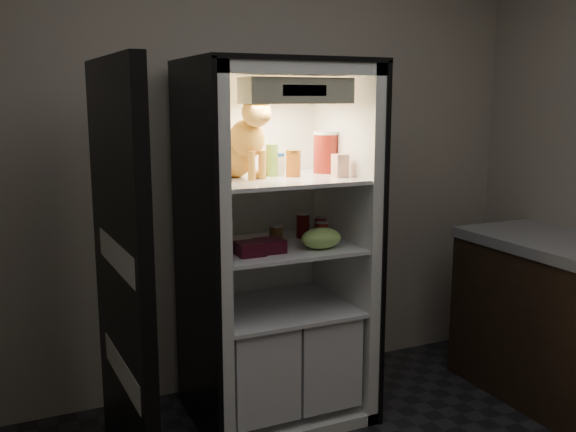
# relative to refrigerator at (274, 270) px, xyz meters

# --- Properties ---
(room_shell) EXTENTS (3.60, 3.60, 3.60)m
(room_shell) POSITION_rel_refrigerator_xyz_m (0.00, -1.38, 0.83)
(room_shell) COLOR white
(room_shell) RESTS_ON floor
(refrigerator) EXTENTS (0.90, 0.72, 1.88)m
(refrigerator) POSITION_rel_refrigerator_xyz_m (0.00, 0.00, 0.00)
(refrigerator) COLOR white
(refrigerator) RESTS_ON floor
(fridge_door) EXTENTS (0.09, 0.87, 1.85)m
(fridge_door) POSITION_rel_refrigerator_xyz_m (-0.85, -0.34, 0.12)
(fridge_door) COLOR black
(fridge_door) RESTS_ON floor
(tabby_cat) EXTENTS (0.40, 0.43, 0.44)m
(tabby_cat) POSITION_rel_refrigerator_xyz_m (-0.17, 0.01, 0.66)
(tabby_cat) COLOR #BD6F18
(tabby_cat) RESTS_ON refrigerator
(parmesan_shaker) EXTENTS (0.06, 0.06, 0.17)m
(parmesan_shaker) POSITION_rel_refrigerator_xyz_m (-0.01, 0.00, 0.58)
(parmesan_shaker) COLOR #268E31
(parmesan_shaker) RESTS_ON refrigerator
(mayo_tub) EXTENTS (0.08, 0.08, 0.11)m
(mayo_tub) POSITION_rel_refrigerator_xyz_m (0.03, 0.03, 0.56)
(mayo_tub) COLOR white
(mayo_tub) RESTS_ON refrigerator
(salsa_jar) EXTENTS (0.08, 0.08, 0.14)m
(salsa_jar) POSITION_rel_refrigerator_xyz_m (0.08, -0.06, 0.57)
(salsa_jar) COLOR maroon
(salsa_jar) RESTS_ON refrigerator
(pepper_jar) EXTENTS (0.13, 0.13, 0.22)m
(pepper_jar) POSITION_rel_refrigerator_xyz_m (0.31, 0.02, 0.61)
(pepper_jar) COLOR maroon
(pepper_jar) RESTS_ON refrigerator
(cream_carton) EXTENTS (0.07, 0.07, 0.12)m
(cream_carton) POSITION_rel_refrigerator_xyz_m (0.29, -0.18, 0.56)
(cream_carton) COLOR white
(cream_carton) RESTS_ON refrigerator
(soda_can_a) EXTENTS (0.07, 0.07, 0.13)m
(soda_can_a) POSITION_rel_refrigerator_xyz_m (0.19, 0.04, 0.21)
(soda_can_a) COLOR black
(soda_can_a) RESTS_ON refrigerator
(soda_can_b) EXTENTS (0.06, 0.06, 0.11)m
(soda_can_b) POSITION_rel_refrigerator_xyz_m (0.28, 0.00, 0.20)
(soda_can_b) COLOR black
(soda_can_b) RESTS_ON refrigerator
(soda_can_c) EXTENTS (0.07, 0.07, 0.12)m
(soda_can_c) POSITION_rel_refrigerator_xyz_m (0.20, -0.17, 0.21)
(soda_can_c) COLOR black
(soda_can_c) RESTS_ON refrigerator
(condiment_jar) EXTENTS (0.07, 0.07, 0.10)m
(condiment_jar) POSITION_rel_refrigerator_xyz_m (0.00, -0.02, 0.20)
(condiment_jar) COLOR brown
(condiment_jar) RESTS_ON refrigerator
(grape_bag) EXTENTS (0.21, 0.15, 0.11)m
(grape_bag) POSITION_rel_refrigerator_xyz_m (0.16, -0.23, 0.20)
(grape_bag) COLOR #9AC65C
(grape_bag) RESTS_ON refrigerator
(berry_box_left) EXTENTS (0.13, 0.13, 0.06)m
(berry_box_left) POSITION_rel_refrigerator_xyz_m (-0.21, -0.21, 0.18)
(berry_box_left) COLOR #480C1F
(berry_box_left) RESTS_ON refrigerator
(berry_box_right) EXTENTS (0.13, 0.13, 0.06)m
(berry_box_right) POSITION_rel_refrigerator_xyz_m (-0.10, -0.19, 0.18)
(berry_box_right) COLOR #480C1F
(berry_box_right) RESTS_ON refrigerator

